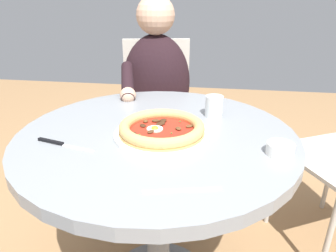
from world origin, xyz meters
name	(u,v)px	position (x,y,z in m)	size (l,w,h in m)	color
dining_table	(157,164)	(0.00, 0.00, 0.59)	(0.92, 0.92, 0.71)	gray
pizza_on_plate	(162,129)	(-0.02, -0.02, 0.73)	(0.31, 0.31, 0.05)	white
water_glass	(214,108)	(0.17, -0.18, 0.75)	(0.07, 0.07, 0.08)	silver
steak_knife	(58,143)	(-0.13, 0.28, 0.72)	(0.06, 0.20, 0.01)	silver
ramekin_capers	(280,149)	(-0.10, -0.37, 0.73)	(0.08, 0.08, 0.03)	white
fork_utensil	(182,190)	(-0.32, -0.12, 0.71)	(0.05, 0.18, 0.00)	#BCBCC1
diner_person	(157,119)	(0.63, 0.12, 0.50)	(0.53, 0.38, 1.13)	#282833
cafe_chair_diner	(157,103)	(0.78, 0.14, 0.54)	(0.50, 0.50, 0.89)	beige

